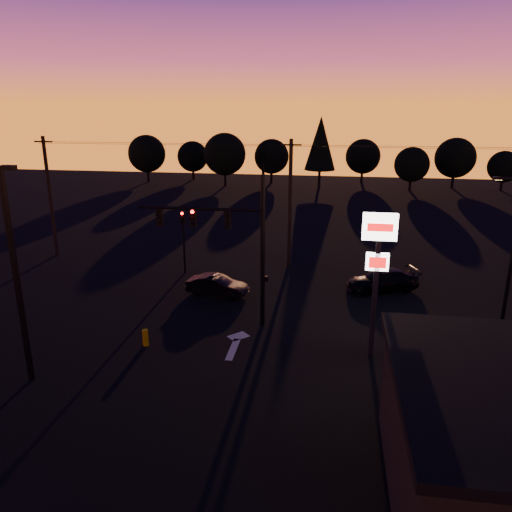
{
  "coord_description": "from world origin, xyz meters",
  "views": [
    {
      "loc": [
        4.89,
        -20.13,
        11.45
      ],
      "look_at": [
        1.0,
        5.0,
        3.5
      ],
      "focal_mm": 35.0,
      "sensor_mm": 36.0,
      "label": 1
    }
  ],
  "objects_px": {
    "traffic_signal_mast": "(232,234)",
    "car_right": "(382,280)",
    "parking_lot_light": "(14,263)",
    "car_mid": "(217,285)",
    "suv_parked": "(430,398)",
    "secondary_signal": "(183,233)",
    "pylon_sign": "(378,255)",
    "streetlight": "(512,247)",
    "bollard": "(146,338)"
  },
  "relations": [
    {
      "from": "streetlight",
      "to": "suv_parked",
      "type": "distance_m",
      "value": 10.49
    },
    {
      "from": "secondary_signal",
      "to": "bollard",
      "type": "distance_m",
      "value": 11.07
    },
    {
      "from": "secondary_signal",
      "to": "streetlight",
      "type": "xyz_separation_m",
      "value": [
        18.91,
        -5.99,
        1.56
      ]
    },
    {
      "from": "parking_lot_light",
      "to": "streetlight",
      "type": "distance_m",
      "value": 23.05
    },
    {
      "from": "pylon_sign",
      "to": "secondary_signal",
      "type": "bearing_deg",
      "value": 140.23
    },
    {
      "from": "traffic_signal_mast",
      "to": "car_mid",
      "type": "bearing_deg",
      "value": 114.86
    },
    {
      "from": "parking_lot_light",
      "to": "car_mid",
      "type": "distance_m",
      "value": 13.02
    },
    {
      "from": "bollard",
      "to": "car_mid",
      "type": "xyz_separation_m",
      "value": [
        1.94,
        7.02,
        0.2
      ]
    },
    {
      "from": "streetlight",
      "to": "secondary_signal",
      "type": "bearing_deg",
      "value": 162.44
    },
    {
      "from": "pylon_sign",
      "to": "car_mid",
      "type": "distance_m",
      "value": 11.67
    },
    {
      "from": "streetlight",
      "to": "bollard",
      "type": "xyz_separation_m",
      "value": [
        -17.7,
        -4.75,
        -4.0
      ]
    },
    {
      "from": "streetlight",
      "to": "car_right",
      "type": "relative_size",
      "value": 1.75
    },
    {
      "from": "pylon_sign",
      "to": "streetlight",
      "type": "relative_size",
      "value": 0.85
    },
    {
      "from": "parking_lot_light",
      "to": "pylon_sign",
      "type": "height_order",
      "value": "parking_lot_light"
    },
    {
      "from": "streetlight",
      "to": "suv_parked",
      "type": "relative_size",
      "value": 1.66
    },
    {
      "from": "secondary_signal",
      "to": "car_mid",
      "type": "xyz_separation_m",
      "value": [
        3.15,
        -3.71,
        -2.25
      ]
    },
    {
      "from": "pylon_sign",
      "to": "bollard",
      "type": "height_order",
      "value": "pylon_sign"
    },
    {
      "from": "parking_lot_light",
      "to": "suv_parked",
      "type": "bearing_deg",
      "value": 0.32
    },
    {
      "from": "car_right",
      "to": "pylon_sign",
      "type": "bearing_deg",
      "value": -29.75
    },
    {
      "from": "traffic_signal_mast",
      "to": "car_mid",
      "type": "height_order",
      "value": "traffic_signal_mast"
    },
    {
      "from": "car_mid",
      "to": "suv_parked",
      "type": "bearing_deg",
      "value": -125.14
    },
    {
      "from": "secondary_signal",
      "to": "streetlight",
      "type": "bearing_deg",
      "value": -17.56
    },
    {
      "from": "pylon_sign",
      "to": "car_right",
      "type": "distance_m",
      "value": 9.68
    },
    {
      "from": "car_right",
      "to": "suv_parked",
      "type": "xyz_separation_m",
      "value": [
        0.65,
        -13.01,
        0.01
      ]
    },
    {
      "from": "secondary_signal",
      "to": "car_right",
      "type": "xyz_separation_m",
      "value": [
        13.24,
        -1.38,
        -2.2
      ]
    },
    {
      "from": "pylon_sign",
      "to": "suv_parked",
      "type": "relative_size",
      "value": 1.41
    },
    {
      "from": "traffic_signal_mast",
      "to": "suv_parked",
      "type": "height_order",
      "value": "traffic_signal_mast"
    },
    {
      "from": "secondary_signal",
      "to": "pylon_sign",
      "type": "xyz_separation_m",
      "value": [
        12.0,
        -9.99,
        2.05
      ]
    },
    {
      "from": "traffic_signal_mast",
      "to": "parking_lot_light",
      "type": "bearing_deg",
      "value": -136.63
    },
    {
      "from": "traffic_signal_mast",
      "to": "streetlight",
      "type": "xyz_separation_m",
      "value": [
        14.01,
        1.51,
        -0.52
      ]
    },
    {
      "from": "secondary_signal",
      "to": "pylon_sign",
      "type": "distance_m",
      "value": 15.75
    },
    {
      "from": "car_right",
      "to": "parking_lot_light",
      "type": "bearing_deg",
      "value": -71.79
    },
    {
      "from": "pylon_sign",
      "to": "car_mid",
      "type": "relative_size",
      "value": 1.82
    },
    {
      "from": "traffic_signal_mast",
      "to": "car_right",
      "type": "height_order",
      "value": "traffic_signal_mast"
    },
    {
      "from": "pylon_sign",
      "to": "parking_lot_light",
      "type": "bearing_deg",
      "value": -162.77
    },
    {
      "from": "pylon_sign",
      "to": "car_right",
      "type": "relative_size",
      "value": 1.49
    },
    {
      "from": "streetlight",
      "to": "bollard",
      "type": "relative_size",
      "value": 9.62
    },
    {
      "from": "bollard",
      "to": "suv_parked",
      "type": "distance_m",
      "value": 13.2
    },
    {
      "from": "parking_lot_light",
      "to": "streetlight",
      "type": "xyz_separation_m",
      "value": [
        21.41,
        8.5,
        -0.85
      ]
    },
    {
      "from": "car_right",
      "to": "suv_parked",
      "type": "relative_size",
      "value": 0.95
    },
    {
      "from": "secondary_signal",
      "to": "parking_lot_light",
      "type": "xyz_separation_m",
      "value": [
        -2.5,
        -14.49,
        2.41
      ]
    },
    {
      "from": "secondary_signal",
      "to": "car_right",
      "type": "relative_size",
      "value": 0.95
    },
    {
      "from": "bollard",
      "to": "car_right",
      "type": "bearing_deg",
      "value": 37.86
    },
    {
      "from": "traffic_signal_mast",
      "to": "bollard",
      "type": "xyz_separation_m",
      "value": [
        -3.69,
        -3.24,
        -4.52
      ]
    },
    {
      "from": "suv_parked",
      "to": "car_mid",
      "type": "bearing_deg",
      "value": 129.2
    },
    {
      "from": "secondary_signal",
      "to": "car_mid",
      "type": "bearing_deg",
      "value": -49.69
    },
    {
      "from": "pylon_sign",
      "to": "suv_parked",
      "type": "distance_m",
      "value": 6.4
    },
    {
      "from": "traffic_signal_mast",
      "to": "parking_lot_light",
      "type": "distance_m",
      "value": 10.19
    },
    {
      "from": "secondary_signal",
      "to": "suv_parked",
      "type": "distance_m",
      "value": 20.12
    },
    {
      "from": "traffic_signal_mast",
      "to": "streetlight",
      "type": "relative_size",
      "value": 1.07
    }
  ]
}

